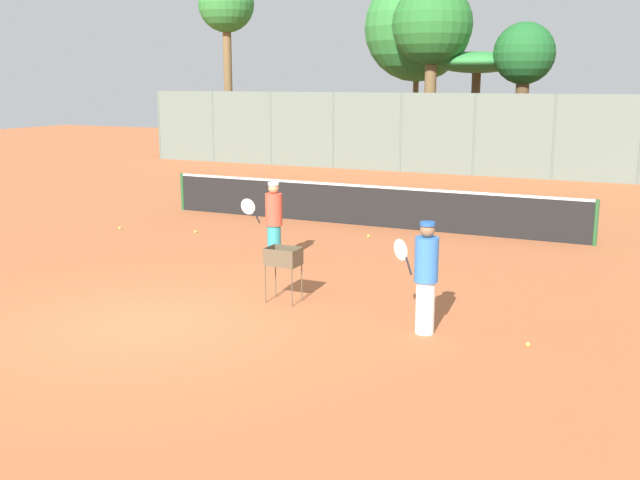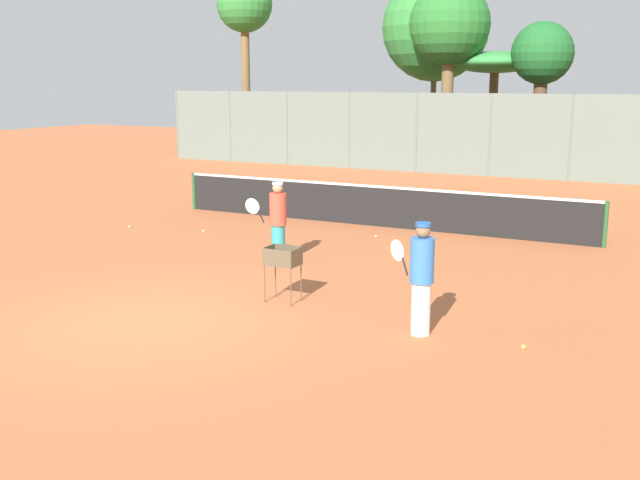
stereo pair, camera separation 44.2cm
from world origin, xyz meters
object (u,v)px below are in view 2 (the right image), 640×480
object	(u,v)px
ball_cart	(283,261)
parked_car	(446,152)
player_white_outfit	(278,221)
player_red_cap	(421,277)
tennis_net	(373,205)

from	to	relation	value
ball_cart	parked_car	xyz separation A→B (m)	(-3.84, 20.87, -0.06)
player_white_outfit	player_red_cap	xyz separation A→B (m)	(4.17, -2.93, 0.01)
ball_cart	parked_car	bearing A→B (deg)	100.43
tennis_net	parked_car	distance (m)	14.12
tennis_net	ball_cart	bearing A→B (deg)	-79.16
player_white_outfit	parked_car	distance (m)	18.61
ball_cart	parked_car	distance (m)	21.23
tennis_net	player_red_cap	distance (m)	8.50
player_red_cap	parked_car	size ratio (longest dim) A/B	0.41
player_red_cap	parked_car	xyz separation A→B (m)	(-6.50, 21.40, -0.22)
player_red_cap	ball_cart	xyz separation A→B (m)	(-2.66, 0.52, -0.16)
tennis_net	player_red_cap	size ratio (longest dim) A/B	6.77
tennis_net	ball_cart	world-z (taller)	tennis_net
ball_cart	parked_car	world-z (taller)	parked_car
ball_cart	player_white_outfit	bearing A→B (deg)	122.15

